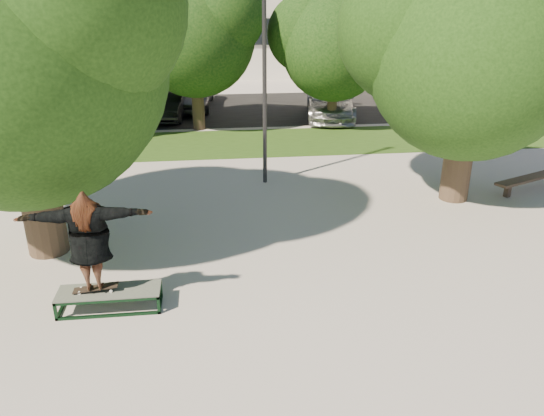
{
  "coord_description": "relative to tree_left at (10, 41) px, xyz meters",
  "views": [
    {
      "loc": [
        -0.6,
        -9.95,
        5.27
      ],
      "look_at": [
        0.68,
        0.6,
        0.95
      ],
      "focal_mm": 35.0,
      "sensor_mm": 36.0,
      "label": 1
    }
  ],
  "objects": [
    {
      "name": "tree_right",
      "position": [
        10.21,
        1.99,
        -0.33
      ],
      "size": [
        6.24,
        5.33,
        6.51
      ],
      "color": "#38281E",
      "rests_on": "ground"
    },
    {
      "name": "skater_rig",
      "position": [
        1.58,
        -2.6,
        -3.06
      ],
      "size": [
        2.23,
        0.62,
        1.89
      ],
      "rotation": [
        0.0,
        0.0,
        3.15
      ],
      "color": "white",
      "rests_on": "grind_box"
    },
    {
      "name": "bg_tree_mid",
      "position": [
        3.22,
        10.98,
        -0.41
      ],
      "size": [
        5.76,
        4.92,
        6.24
      ],
      "color": "#38281E",
      "rests_on": "ground"
    },
    {
      "name": "ground",
      "position": [
        4.29,
        -1.09,
        -4.42
      ],
      "size": [
        120.0,
        120.0,
        0.0
      ],
      "primitive_type": "plane",
      "color": "#9C968F",
      "rests_on": "ground"
    },
    {
      "name": "lamppost",
      "position": [
        5.29,
        3.91,
        -1.27
      ],
      "size": [
        0.25,
        0.15,
        6.11
      ],
      "color": "#2D2D30",
      "rests_on": "ground"
    },
    {
      "name": "grind_box",
      "position": [
        1.79,
        -2.6,
        -4.23
      ],
      "size": [
        1.8,
        0.6,
        0.38
      ],
      "color": "black",
      "rests_on": "ground"
    },
    {
      "name": "tree_left",
      "position": [
        0.0,
        0.0,
        0.0
      ],
      "size": [
        6.96,
        5.95,
        7.12
      ],
      "color": "#38281E",
      "rests_on": "ground"
    },
    {
      "name": "car_dark",
      "position": [
        1.97,
        13.04,
        -3.77
      ],
      "size": [
        1.83,
        4.1,
        1.31
      ],
      "primitive_type": "imported",
      "rotation": [
        0.0,
        0.0,
        -0.11
      ],
      "color": "black",
      "rests_on": "asphalt_strip"
    },
    {
      "name": "car_silver_b",
      "position": [
        9.17,
        12.41,
        -3.69
      ],
      "size": [
        2.83,
        5.28,
        1.45
      ],
      "primitive_type": "imported",
      "rotation": [
        0.0,
        0.0,
        -0.16
      ],
      "color": "#A4A4A8",
      "rests_on": "asphalt_strip"
    },
    {
      "name": "bg_tree_left",
      "position": [
        -2.28,
        9.98,
        -0.69
      ],
      "size": [
        5.28,
        4.51,
        5.77
      ],
      "color": "#38281E",
      "rests_on": "ground"
    },
    {
      "name": "car_grey",
      "position": [
        2.6,
        15.28,
        -3.66
      ],
      "size": [
        2.89,
        5.61,
        1.51
      ],
      "primitive_type": "imported",
      "rotation": [
        0.0,
        0.0,
        -0.07
      ],
      "color": "#57575C",
      "rests_on": "asphalt_strip"
    },
    {
      "name": "side_building",
      "position": [
        22.29,
        20.91,
        -0.42
      ],
      "size": [
        15.0,
        10.0,
        8.0
      ],
      "primitive_type": "cube",
      "color": "silver",
      "rests_on": "ground"
    },
    {
      "name": "bench",
      "position": [
        12.79,
        2.27,
        -4.06
      ],
      "size": [
        2.73,
        1.46,
        0.43
      ],
      "rotation": [
        0.0,
        0.0,
        0.41
      ],
      "color": "#48392B",
      "rests_on": "ground"
    },
    {
      "name": "grass_strip",
      "position": [
        5.29,
        8.41,
        -4.41
      ],
      "size": [
        30.0,
        4.0,
        0.02
      ],
      "primitive_type": "cube",
      "color": "#244313",
      "rests_on": "ground"
    },
    {
      "name": "bg_tree_right",
      "position": [
        8.73,
        10.47,
        -0.93
      ],
      "size": [
        5.04,
        4.31,
        5.43
      ],
      "color": "#38281E",
      "rests_on": "ground"
    },
    {
      "name": "asphalt_strip",
      "position": [
        4.29,
        14.91,
        -4.42
      ],
      "size": [
        40.0,
        8.0,
        0.01
      ],
      "primitive_type": "cube",
      "color": "black",
      "rests_on": "ground"
    },
    {
      "name": "car_silver_a",
      "position": [
        -1.45,
        13.16,
        -3.67
      ],
      "size": [
        2.38,
        4.61,
        1.5
      ],
      "primitive_type": "imported",
      "rotation": [
        0.0,
        0.0,
        0.14
      ],
      "color": "#B6B6BB",
      "rests_on": "asphalt_strip"
    }
  ]
}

